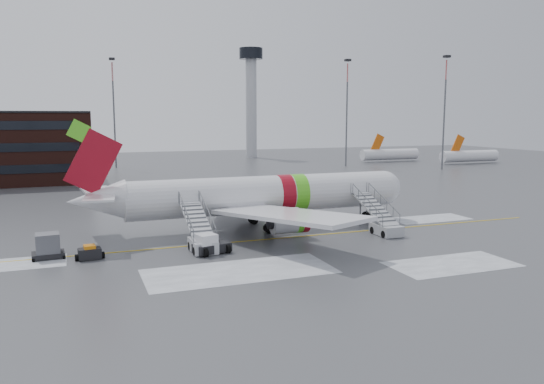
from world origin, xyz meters
name	(u,v)px	position (x,y,z in m)	size (l,w,h in m)	color
ground	(269,237)	(0.00, 0.00, 0.00)	(260.00, 260.00, 0.00)	#494C4F
airliner	(256,196)	(0.13, 3.93, 3.42)	(35.03, 32.97, 11.18)	silver
airstair_fwd	(382,223)	(10.89, -2.61, 1.06)	(2.05, 7.70, 3.48)	#A4A7AB
airstair_aft	(201,238)	(-7.18, -2.61, 1.06)	(2.05, 7.70, 3.48)	#B5B8BD
pushback_tug	(210,245)	(-6.78, -4.19, 0.76)	(3.31, 2.82, 1.71)	black
uld_container	(48,247)	(-19.38, -0.97, 0.95)	(2.61, 1.99, 2.03)	black
baggage_tractor	(90,253)	(-16.24, -2.57, 0.50)	(2.31, 1.19, 1.18)	black
control_tower	(251,90)	(30.00, 95.00, 18.75)	(6.40, 6.40, 30.00)	#B2B5BA
light_mast_far_ne	(347,106)	(42.00, 62.00, 13.84)	(1.20, 1.20, 24.25)	#595B60
light_mast_far_n	(114,106)	(-8.00, 78.00, 13.84)	(1.20, 1.20, 24.25)	#595B60
light_mast_far_e	(445,105)	(58.00, 48.00, 13.84)	(1.20, 1.20, 24.25)	#595B60
distant_aircraft	(415,163)	(62.50, 64.00, 0.00)	(35.00, 18.00, 8.00)	#D8590C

